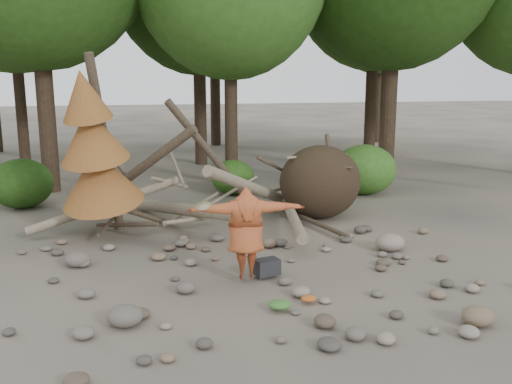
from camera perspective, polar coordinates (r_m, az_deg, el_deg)
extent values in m
plane|color=#514C44|center=(10.97, 0.27, -8.83)|extent=(120.00, 120.00, 0.00)
ellipsoid|color=#332619|center=(15.37, 6.42, 0.99)|extent=(2.20, 1.87, 1.98)
cylinder|color=gray|center=(14.18, -6.82, -1.77)|extent=(2.61, 5.11, 1.08)
cylinder|color=gray|center=(14.84, -0.09, 0.32)|extent=(3.18, 3.71, 1.90)
cylinder|color=brown|center=(14.84, -11.83, 2.03)|extent=(3.08, 1.91, 2.49)
cylinder|color=gray|center=(14.48, 3.58, -2.23)|extent=(1.13, 4.98, 0.43)
cylinder|color=brown|center=(15.09, -4.65, 3.94)|extent=(2.39, 1.03, 2.89)
cylinder|color=gray|center=(14.42, -14.88, -1.25)|extent=(3.71, 0.86, 1.20)
cylinder|color=#4C3F30|center=(14.01, -12.85, -3.22)|extent=(1.52, 1.70, 0.49)
cylinder|color=gray|center=(14.95, -2.49, 0.00)|extent=(1.57, 0.85, 0.69)
cylinder|color=#4C3F30|center=(15.68, 2.98, 2.05)|extent=(1.92, 1.25, 1.10)
cylinder|color=gray|center=(14.46, -7.88, 2.32)|extent=(0.37, 1.42, 0.85)
cylinder|color=#4C3F30|center=(14.42, 6.19, -3.16)|extent=(0.79, 2.54, 0.12)
cylinder|color=gray|center=(13.64, -5.74, -2.73)|extent=(1.78, 1.11, 0.29)
cylinder|color=#4C3F30|center=(13.96, -14.84, 4.59)|extent=(0.67, 1.13, 4.35)
cone|color=brown|center=(13.76, -15.40, 1.50)|extent=(2.06, 2.13, 1.86)
cone|color=brown|center=(13.42, -16.13, 5.53)|extent=(1.71, 1.78, 1.65)
cone|color=brown|center=(13.18, -16.83, 9.30)|extent=(1.23, 1.30, 1.41)
cylinder|color=#38281C|center=(19.75, -20.63, 12.92)|extent=(0.56, 0.56, 8.96)
cylinder|color=#38281C|center=(19.49, -2.54, 11.00)|extent=(0.44, 0.44, 7.14)
cylinder|color=#38281C|center=(21.85, 13.36, 13.83)|extent=(0.60, 0.60, 9.45)
cylinder|color=#38281C|center=(23.93, -22.68, 10.79)|extent=(0.42, 0.42, 7.56)
cylinder|color=#38281C|center=(24.38, -5.69, 12.79)|extent=(0.52, 0.52, 8.54)
cylinder|color=#38281C|center=(25.90, 11.54, 12.10)|extent=(0.50, 0.50, 8.12)
cylinder|color=#38281C|center=(30.82, -4.15, 12.83)|extent=(0.54, 0.54, 8.75)
cylinder|color=#38281C|center=(32.78, 12.12, 11.75)|extent=(0.46, 0.46, 7.84)
ellipsoid|color=#234913|center=(17.84, -22.41, 0.80)|extent=(1.80, 1.80, 1.44)
ellipsoid|color=#2F5D1A|center=(18.38, -2.36, 1.50)|extent=(1.40, 1.40, 1.12)
ellipsoid|color=#3A6E22|center=(18.73, 10.84, 2.24)|extent=(2.00, 2.00, 1.60)
imported|color=#A84B26|center=(10.62, -1.02, -4.10)|extent=(2.20, 0.77, 1.76)
cylinder|color=#887B56|center=(9.97, -5.34, -1.39)|extent=(0.30, 0.30, 0.15)
cube|color=black|center=(11.07, 1.11, -7.80)|extent=(0.52, 0.41, 0.31)
ellipsoid|color=#396B2B|center=(9.63, 2.40, -11.46)|extent=(0.38, 0.32, 0.14)
ellipsoid|color=#AD531D|center=(9.96, 5.27, -10.82)|extent=(0.27, 0.22, 0.10)
ellipsoid|color=#615A50|center=(9.31, -12.95, -11.97)|extent=(0.57, 0.51, 0.34)
ellipsoid|color=#76614A|center=(9.74, 21.31, -11.49)|extent=(0.51, 0.46, 0.31)
ellipsoid|color=gray|center=(12.99, 13.25, -4.92)|extent=(0.65, 0.59, 0.39)
ellipsoid|color=#635A53|center=(12.21, -17.40, -6.43)|extent=(0.53, 0.47, 0.32)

